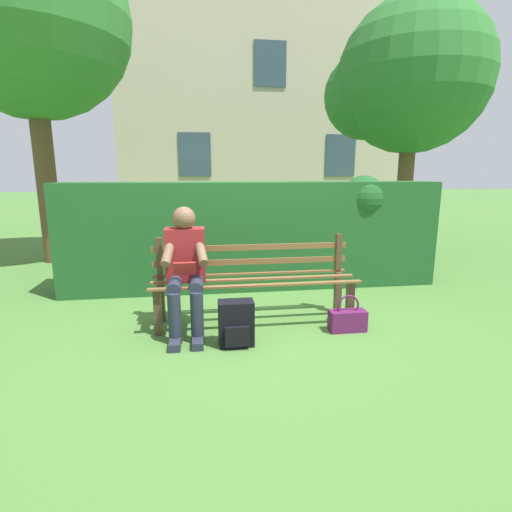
{
  "coord_description": "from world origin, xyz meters",
  "views": [
    {
      "loc": [
        0.53,
        3.78,
        1.52
      ],
      "look_at": [
        0.0,
        0.1,
        0.73
      ],
      "focal_mm": 27.44,
      "sensor_mm": 36.0,
      "label": 1
    }
  ],
  "objects": [
    {
      "name": "tree",
      "position": [
        3.2,
        -3.41,
        3.82
      ],
      "size": [
        3.25,
        3.1,
        5.44
      ],
      "color": "brown",
      "rests_on": "ground"
    },
    {
      "name": "park_bench",
      "position": [
        0.0,
        -0.07,
        0.45
      ],
      "size": [
        2.06,
        0.52,
        0.87
      ],
      "color": "#4C3828",
      "rests_on": "ground"
    },
    {
      "name": "backpack",
      "position": [
        0.24,
        0.51,
        0.2
      ],
      "size": [
        0.31,
        0.25,
        0.41
      ],
      "color": "black",
      "rests_on": "ground"
    },
    {
      "name": "building_facade",
      "position": [
        -1.53,
        -9.29,
        3.6
      ],
      "size": [
        8.58,
        3.1,
        7.21
      ],
      "color": "#BCAD93",
      "rests_on": "ground"
    },
    {
      "name": "hedge_backdrop",
      "position": [
        -0.2,
        -1.35,
        0.73
      ],
      "size": [
        4.91,
        0.72,
        1.48
      ],
      "color": "#1E5123",
      "rests_on": "ground"
    },
    {
      "name": "handbag",
      "position": [
        -0.87,
        0.34,
        0.12
      ],
      "size": [
        0.36,
        0.15,
        0.37
      ],
      "color": "#59194C",
      "rests_on": "ground"
    },
    {
      "name": "tree_far",
      "position": [
        -3.31,
        -3.52,
        3.18
      ],
      "size": [
        2.9,
        2.76,
        4.62
      ],
      "color": "brown",
      "rests_on": "ground"
    },
    {
      "name": "person_seated",
      "position": [
        0.68,
        0.1,
        0.65
      ],
      "size": [
        0.44,
        0.73,
        1.2
      ],
      "color": "maroon",
      "rests_on": "ground"
    },
    {
      "name": "ground",
      "position": [
        0.0,
        0.0,
        0.0
      ],
      "size": [
        60.0,
        60.0,
        0.0
      ],
      "primitive_type": "plane",
      "color": "#477533"
    }
  ]
}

